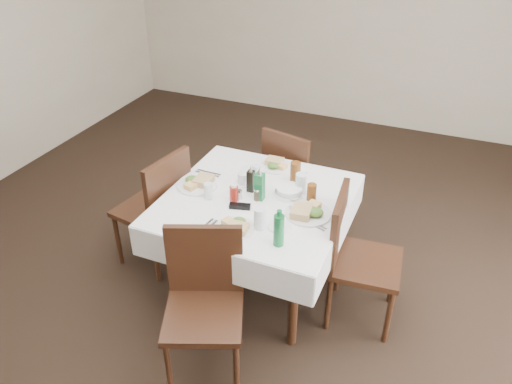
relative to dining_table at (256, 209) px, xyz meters
The scene contains 33 objects.
ground_plane 0.71m from the dining_table, 90.58° to the right, with size 7.00×7.00×0.00m, color black.
room_shell 1.06m from the dining_table, 90.58° to the right, with size 6.04×7.04×2.80m.
dining_table is the anchor object (origin of this frame).
chair_north 0.82m from the dining_table, 91.24° to the left, with size 0.53×0.53×0.92m.
chair_south 0.77m from the dining_table, 90.98° to the right, with size 0.58×0.58×0.95m.
chair_east 0.71m from the dining_table, ahead, with size 0.49×0.49×0.95m.
chair_west 0.77m from the dining_table, behind, with size 0.53×0.53×0.97m.
meal_north 0.47m from the dining_table, 93.55° to the left, with size 0.24×0.24×0.05m.
meal_south 0.39m from the dining_table, 87.02° to the right, with size 0.25×0.25×0.05m.
meal_east 0.41m from the dining_table, ahead, with size 0.30×0.30×0.07m.
meal_west 0.46m from the dining_table, behind, with size 0.28×0.28×0.06m.
side_plate_a 0.38m from the dining_table, 116.45° to the left, with size 0.18×0.18×0.01m.
side_plate_b 0.38m from the dining_table, 43.93° to the right, with size 0.15×0.15×0.01m.
water_n 0.29m from the dining_table, 112.33° to the left, with size 0.06×0.06×0.11m.
water_s 0.37m from the dining_table, 63.52° to the right, with size 0.08×0.08×0.14m.
water_e 0.36m from the dining_table, 36.14° to the left, with size 0.08×0.08×0.15m.
water_w 0.35m from the dining_table, 157.71° to the right, with size 0.06×0.06×0.11m.
iced_tea_a 0.39m from the dining_table, 60.69° to the left, with size 0.07×0.07×0.16m.
iced_tea_b 0.40m from the dining_table, 16.17° to the left, with size 0.06×0.06×0.13m.
bread_basket 0.26m from the dining_table, 30.91° to the left, with size 0.19×0.19×0.06m.
oil_cruet_dark 0.20m from the dining_table, 133.42° to the left, with size 0.05×0.05×0.20m.
oil_cruet_green 0.19m from the dining_table, ahead, with size 0.06×0.06×0.25m.
ketchup_bottle 0.21m from the dining_table, 147.09° to the right, with size 0.06×0.06×0.13m.
salt_shaker 0.17m from the dining_table, 148.01° to the right, with size 0.03×0.03×0.08m.
pepper_shaker 0.13m from the dining_table, 53.98° to the right, with size 0.04×0.04×0.09m.
coffee_mug 0.25m from the dining_table, 138.47° to the left, with size 0.12×0.12×0.09m.
sunglasses 0.19m from the dining_table, 108.51° to the right, with size 0.15×0.08×0.03m.
green_bottle 0.56m from the dining_table, 52.82° to the right, with size 0.06×0.06×0.24m.
sugar_caddy 0.33m from the dining_table, ahead, with size 0.10×0.07×0.05m.
cutlery_n 0.43m from the dining_table, 62.25° to the left, with size 0.05×0.17×0.01m.
cutlery_s 0.48m from the dining_table, 109.21° to the right, with size 0.08×0.21×0.01m.
cutlery_e 0.50m from the dining_table, 18.27° to the right, with size 0.16×0.09×0.01m.
cutlery_w 0.49m from the dining_table, 159.63° to the left, with size 0.20×0.05×0.01m.
Camera 1 is at (1.10, -2.42, 2.59)m, focal length 35.00 mm.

